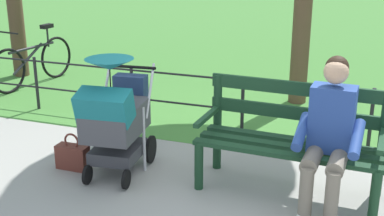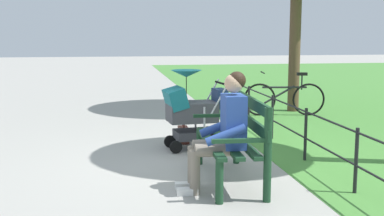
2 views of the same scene
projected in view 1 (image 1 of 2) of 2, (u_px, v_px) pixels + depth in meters
ground_plane at (207, 181)px, 4.87m from camera, size 60.00×60.00×0.00m
grass_lawn at (321, 28)px, 12.70m from camera, size 40.00×16.00×0.01m
park_bench at (291, 134)px, 4.56m from camera, size 1.62×0.67×0.96m
person_on_bench at (329, 132)px, 4.21m from camera, size 0.55×0.74×1.28m
stroller at (115, 115)px, 4.83m from camera, size 0.59×0.93×1.15m
handbag at (73, 156)px, 5.09m from camera, size 0.32×0.14×0.37m
park_fence at (268, 103)px, 5.75m from camera, size 8.30×0.04×0.70m
bicycle at (34, 62)px, 7.84m from camera, size 0.44×1.65×0.89m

